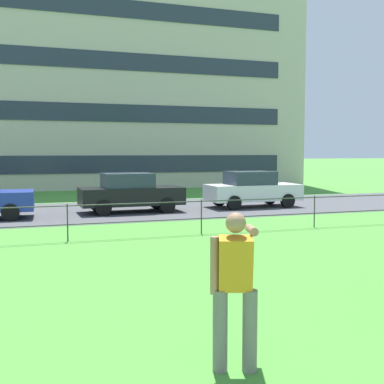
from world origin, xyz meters
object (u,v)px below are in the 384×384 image
(person_thrower, at_px, (235,286))
(car_black_left, at_px, (130,192))
(car_white_far_right, at_px, (252,189))
(apartment_building_background, at_px, (99,49))

(person_thrower, xyz_separation_m, car_black_left, (1.74, 14.26, -0.16))
(car_black_left, distance_m, car_white_far_right, 5.34)
(car_black_left, distance_m, apartment_building_background, 19.84)
(apartment_building_background, bearing_deg, car_white_far_right, -77.12)
(person_thrower, distance_m, car_white_far_right, 16.02)
(person_thrower, xyz_separation_m, apartment_building_background, (3.07, 31.87, 8.86))
(person_thrower, xyz_separation_m, car_white_far_right, (7.08, 14.37, -0.16))
(person_thrower, distance_m, car_black_left, 14.36)
(car_black_left, height_order, car_white_far_right, same)
(person_thrower, bearing_deg, car_black_left, 83.05)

